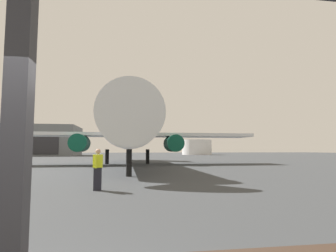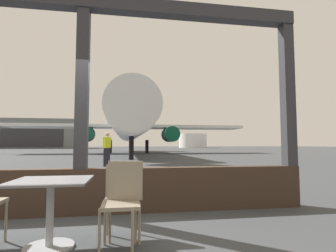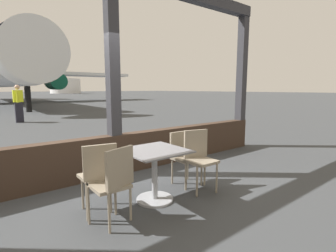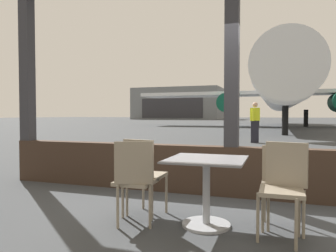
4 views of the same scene
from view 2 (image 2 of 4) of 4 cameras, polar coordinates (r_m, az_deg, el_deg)
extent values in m
plane|color=#383A3D|center=(44.45, -10.19, -5.45)|extent=(220.00, 220.00, 0.00)
cube|color=#38281E|center=(4.55, -18.66, -13.36)|extent=(7.64, 0.24, 0.73)
cube|color=#2D2D33|center=(5.09, -17.78, 24.21)|extent=(7.64, 0.24, 0.24)
cube|color=#2D2D33|center=(4.53, -18.28, 3.49)|extent=(0.20, 0.20, 3.39)
cube|color=#2D2D33|center=(5.39, 24.75, 2.48)|extent=(0.20, 0.20, 3.39)
cube|color=slate|center=(3.19, -24.17, -10.87)|extent=(0.82, 0.82, 0.02)
cylinder|color=#9EA0A5|center=(3.25, -24.36, -17.26)|extent=(0.08, 0.08, 0.71)
cylinder|color=#9EA0A5|center=(3.35, -24.55, -22.92)|extent=(0.52, 0.52, 0.03)
cylinder|color=gray|center=(3.73, -31.86, -17.14)|extent=(0.03, 0.03, 0.47)
cube|color=gray|center=(3.29, -10.18, -15.86)|extent=(0.40, 0.40, 0.04)
cube|color=gray|center=(3.43, -10.02, -11.65)|extent=(0.40, 0.05, 0.40)
cylinder|color=gray|center=(3.18, -7.08, -20.41)|extent=(0.03, 0.03, 0.44)
cylinder|color=gray|center=(3.19, -13.60, -20.27)|extent=(0.03, 0.03, 0.44)
cylinder|color=gray|center=(3.51, -7.19, -18.85)|extent=(0.03, 0.03, 0.44)
cylinder|color=gray|center=(3.52, -13.04, -18.73)|extent=(0.03, 0.03, 0.44)
cube|color=gray|center=(2.97, -10.28, -16.62)|extent=(0.40, 0.40, 0.04)
cube|color=gray|center=(3.10, -9.30, -11.61)|extent=(0.40, 0.14, 0.44)
cylinder|color=gray|center=(2.83, -7.77, -22.20)|extent=(0.03, 0.03, 0.47)
cylinder|color=gray|center=(2.92, -14.76, -21.52)|extent=(0.03, 0.03, 0.47)
cylinder|color=gray|center=(3.15, -6.27, -20.33)|extent=(0.03, 0.03, 0.47)
cylinder|color=gray|center=(3.23, -12.55, -19.83)|extent=(0.03, 0.03, 0.47)
cylinder|color=silver|center=(33.72, -8.47, 0.38)|extent=(3.95, 29.88, 3.95)
cone|color=silver|center=(17.57, -7.76, 4.44)|extent=(3.75, 2.60, 3.75)
cylinder|color=black|center=(19.47, -7.90, 4.05)|extent=(4.02, 0.90, 4.02)
cube|color=silver|center=(34.82, -21.44, -0.02)|extent=(13.64, 4.20, 0.36)
cube|color=silver|center=(35.01, 4.40, -0.31)|extent=(13.64, 4.20, 0.36)
cylinder|color=#0C4C38|center=(32.92, -17.51, -1.64)|extent=(1.90, 3.20, 1.90)
cylinder|color=#0C4C38|center=(33.06, 0.53, -1.84)|extent=(1.90, 3.20, 1.90)
cube|color=#0C4C38|center=(47.57, -8.64, 4.39)|extent=(0.36, 4.40, 5.20)
cylinder|color=black|center=(19.58, -8.01, -4.77)|extent=(0.36, 0.36, 1.73)
cylinder|color=black|center=(35.01, -12.49, -4.39)|extent=(0.44, 0.44, 1.73)
cylinder|color=black|center=(35.07, -4.62, -4.47)|extent=(0.44, 0.44, 1.73)
cube|color=black|center=(13.84, -13.22, -6.62)|extent=(0.32, 0.20, 0.95)
cube|color=yellow|center=(13.82, -13.17, -3.52)|extent=(0.40, 0.22, 0.55)
sphere|color=tan|center=(13.83, -13.14, -1.84)|extent=(0.22, 0.22, 0.22)
cylinder|color=yellow|center=(14.05, -12.88, -3.63)|extent=(0.09, 0.09, 0.52)
cylinder|color=yellow|center=(13.59, -13.47, -3.61)|extent=(0.09, 0.09, 0.52)
cube|color=slate|center=(87.28, -25.87, -1.66)|extent=(23.02, 15.54, 8.33)
cube|color=#2D2D33|center=(79.78, -27.50, -2.32)|extent=(16.11, 0.10, 5.00)
cylinder|color=white|center=(92.90, 5.44, -3.24)|extent=(9.73, 9.73, 4.88)
camera|label=1|loc=(2.01, -2.69, 13.09)|focal=29.09mm
camera|label=3|loc=(2.80, -92.90, 9.42)|focal=27.08mm
camera|label=4|loc=(0.31, -168.60, 19.16)|focal=33.96mm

